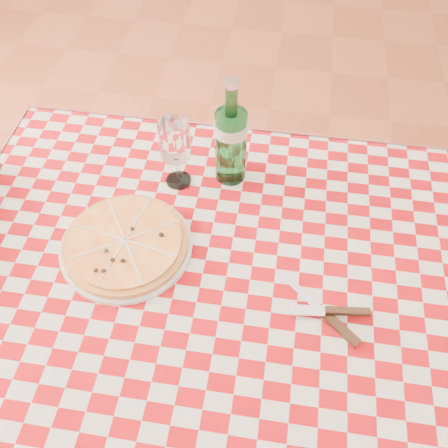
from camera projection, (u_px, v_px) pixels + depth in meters
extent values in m
plane|color=brown|center=(227.00, 387.00, 1.70)|extent=(6.00, 6.00, 0.00)
cube|color=brown|center=(229.00, 270.00, 1.12)|extent=(1.20, 0.80, 0.04)
cylinder|color=brown|center=(84.00, 226.00, 1.68)|extent=(0.06, 0.06, 0.71)
cylinder|color=brown|center=(412.00, 268.00, 1.58)|extent=(0.06, 0.06, 0.71)
cube|color=#97090F|center=(229.00, 264.00, 1.11)|extent=(1.30, 0.90, 0.01)
cylinder|color=brown|center=(446.00, 353.00, 1.57)|extent=(0.03, 0.03, 0.38)
cylinder|color=brown|center=(42.00, 286.00, 1.72)|extent=(0.03, 0.03, 0.39)
cylinder|color=brown|center=(18.00, 377.00, 1.52)|extent=(0.03, 0.03, 0.39)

